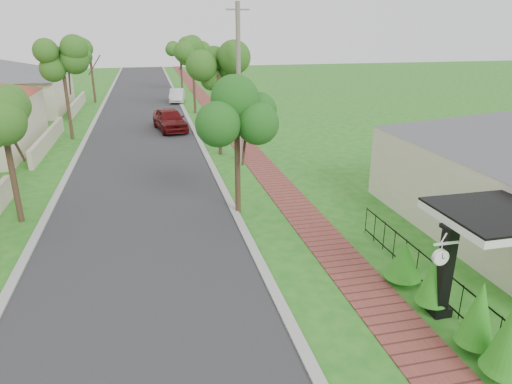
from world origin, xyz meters
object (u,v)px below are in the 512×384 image
object	(u,v)px
parked_car_white	(177,96)
parked_car_red	(170,120)
near_tree	(237,121)
station_clock	(441,256)
porch_post	(444,276)
utility_pole	(239,85)

from	to	relation	value
parked_car_white	parked_car_red	bearing A→B (deg)	-88.94
near_tree	station_clock	distance (m)	9.18
parked_car_red	station_clock	distance (m)	25.22
station_clock	porch_post	bearing A→B (deg)	39.19
parked_car_red	utility_pole	xyz separation A→B (m)	(3.30, -9.03, 3.40)
near_tree	utility_pole	bearing A→B (deg)	78.31
parked_car_white	station_clock	size ratio (longest dim) A/B	5.67
near_tree	utility_pole	world-z (taller)	utility_pole
utility_pole	station_clock	xyz separation A→B (m)	(1.76, -15.65, -2.23)
porch_post	parked_car_white	xyz separation A→B (m)	(-4.15, 37.46, -0.49)
parked_car_red	parked_car_white	distance (m)	13.25
porch_post	station_clock	size ratio (longest dim) A/B	3.72
parked_car_red	parked_car_white	world-z (taller)	parked_car_red
parked_car_white	utility_pole	size ratio (longest dim) A/B	0.47
porch_post	near_tree	distance (m)	9.21
parked_car_red	near_tree	bearing A→B (deg)	-93.63
porch_post	parked_car_red	xyz separation A→B (m)	(-5.55, 24.28, -0.34)
parked_car_red	station_clock	xyz separation A→B (m)	(5.06, -24.68, 1.17)
porch_post	parked_car_white	distance (m)	37.69
utility_pole	station_clock	size ratio (longest dim) A/B	12.19
parked_car_red	parked_car_white	xyz separation A→B (m)	(1.40, 13.17, -0.15)
porch_post	station_clock	bearing A→B (deg)	-140.81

